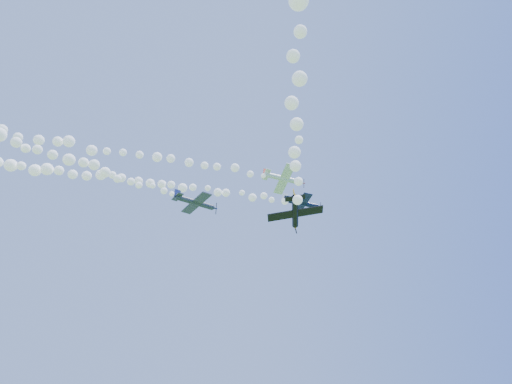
{
  "coord_description": "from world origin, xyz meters",
  "views": [
    {
      "loc": [
        -2.4,
        -62.98,
        2.0
      ],
      "look_at": [
        2.7,
        -5.82,
        47.11
      ],
      "focal_mm": 30.0,
      "sensor_mm": 36.0,
      "label": 1
    }
  ],
  "objects": [
    {
      "name": "plane_white",
      "position": [
        7.99,
        -4.0,
        51.98
      ],
      "size": [
        8.07,
        8.56,
        3.06
      ],
      "rotation": [
        -0.02,
        0.08,
        0.16
      ],
      "color": "white"
    },
    {
      "name": "smoke_trail_white",
      "position": [
        -36.32,
        -11.13,
        51.7
      ],
      "size": [
        83.9,
        15.98,
        3.32
      ],
      "primitive_type": null,
      "color": "white"
    },
    {
      "name": "plane_navy",
      "position": [
        12.37,
        2.53,
        51.55
      ],
      "size": [
        7.95,
        8.43,
        3.11
      ],
      "rotation": [
        0.15,
        0.09,
        0.13
      ],
      "color": "#0C1538"
    },
    {
      "name": "smoke_trail_navy",
      "position": [
        -27.2,
        -2.66,
        51.37
      ],
      "size": [
        74.43,
        12.31,
        3.11
      ],
      "primitive_type": null,
      "color": "white"
    },
    {
      "name": "plane_grey",
      "position": [
        -7.22,
        -6.31,
        43.82
      ],
      "size": [
        7.63,
        8.01,
        2.12
      ],
      "rotation": [
        0.14,
        -0.06,
        0.47
      ],
      "color": "#34374C"
    },
    {
      "name": "plane_black",
      "position": [
        7.59,
        -13.95,
        37.32
      ],
      "size": [
        8.1,
        7.66,
        2.74
      ],
      "rotation": [
        -0.16,
        0.06,
        1.41
      ],
      "color": "black"
    }
  ]
}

